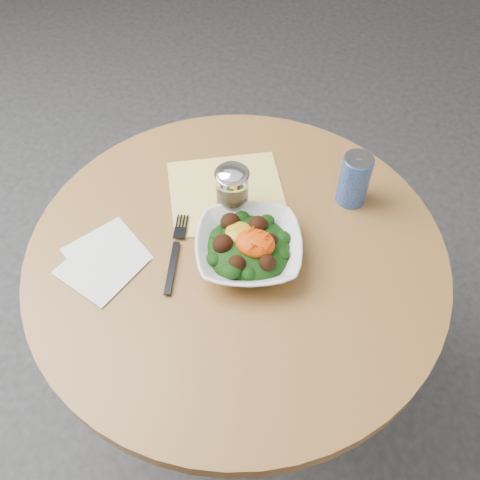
{
  "coord_description": "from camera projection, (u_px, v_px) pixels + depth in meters",
  "views": [
    {
      "loc": [
        0.21,
        -0.65,
        1.66
      ],
      "look_at": [
        0.01,
        -0.02,
        0.81
      ],
      "focal_mm": 40.0,
      "sensor_mm": 36.0,
      "label": 1
    }
  ],
  "objects": [
    {
      "name": "paper_napkins",
      "position": [
        104.0,
        260.0,
        1.12
      ],
      "size": [
        0.2,
        0.23,
        0.0
      ],
      "color": "white",
      "rests_on": "table"
    },
    {
      "name": "beverage_can",
      "position": [
        354.0,
        179.0,
        1.18
      ],
      "size": [
        0.07,
        0.07,
        0.13
      ],
      "color": "navy",
      "rests_on": "table"
    },
    {
      "name": "ground",
      "position": [
        238.0,
        389.0,
        1.73
      ],
      "size": [
        6.0,
        6.0,
        0.0
      ],
      "primitive_type": "plane",
      "color": "#2A2A2C",
      "rests_on": "ground"
    },
    {
      "name": "fork",
      "position": [
        176.0,
        250.0,
        1.13
      ],
      "size": [
        0.06,
        0.21,
        0.0
      ],
      "color": "black",
      "rests_on": "table"
    },
    {
      "name": "spice_shaker",
      "position": [
        232.0,
        192.0,
        1.15
      ],
      "size": [
        0.07,
        0.07,
        0.13
      ],
      "color": "silver",
      "rests_on": "table"
    },
    {
      "name": "cloth_napkin",
      "position": [
        227.0,
        193.0,
        1.24
      ],
      "size": [
        0.34,
        0.33,
        0.0
      ],
      "primitive_type": "cube",
      "rotation": [
        0.0,
        0.0,
        0.45
      ],
      "color": "yellow",
      "rests_on": "table"
    },
    {
      "name": "salad_bowl",
      "position": [
        249.0,
        248.0,
        1.11
      ],
      "size": [
        0.28,
        0.28,
        0.08
      ],
      "color": "white",
      "rests_on": "table"
    },
    {
      "name": "table",
      "position": [
        237.0,
        299.0,
        1.3
      ],
      "size": [
        0.9,
        0.9,
        0.75
      ],
      "color": "black",
      "rests_on": "ground"
    }
  ]
}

